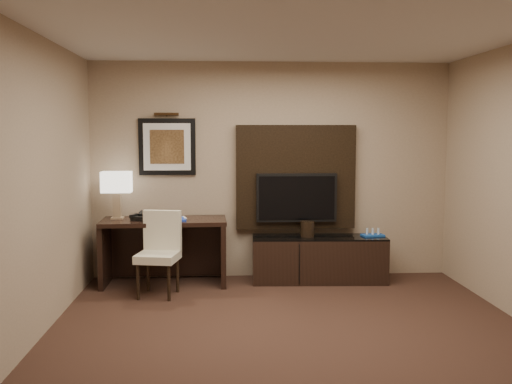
{
  "coord_description": "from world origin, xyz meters",
  "views": [
    {
      "loc": [
        -0.63,
        -4.66,
        1.82
      ],
      "look_at": [
        -0.24,
        1.8,
        1.15
      ],
      "focal_mm": 40.0,
      "sensor_mm": 36.0,
      "label": 1
    }
  ],
  "objects": [
    {
      "name": "ceiling",
      "position": [
        0.0,
        0.0,
        2.7
      ],
      "size": [
        4.5,
        5.0,
        0.01
      ],
      "primitive_type": "cube",
      "color": "silver",
      "rests_on": "wall_back"
    },
    {
      "name": "artwork",
      "position": [
        -1.3,
        2.48,
        1.65
      ],
      "size": [
        0.7,
        0.04,
        0.7
      ],
      "primitive_type": "cube",
      "color": "black",
      "rests_on": "wall_back"
    },
    {
      "name": "floor",
      "position": [
        0.0,
        0.0,
        -0.01
      ],
      "size": [
        4.5,
        5.0,
        0.01
      ],
      "primitive_type": "cube",
      "color": "#331E17",
      "rests_on": "ground"
    },
    {
      "name": "wall_back",
      "position": [
        0.0,
        2.5,
        1.35
      ],
      "size": [
        4.5,
        0.01,
        2.7
      ],
      "primitive_type": "cube",
      "color": "tan",
      "rests_on": "floor"
    },
    {
      "name": "tv_wall_panel",
      "position": [
        0.3,
        2.44,
        1.27
      ],
      "size": [
        1.5,
        0.12,
        1.3
      ],
      "primitive_type": "cube",
      "color": "black",
      "rests_on": "wall_back"
    },
    {
      "name": "book",
      "position": [
        -1.21,
        2.15,
        0.89
      ],
      "size": [
        0.15,
        0.06,
        0.2
      ],
      "primitive_type": "imported",
      "rotation": [
        0.0,
        0.0,
        0.27
      ],
      "color": "tan",
      "rests_on": "desk"
    },
    {
      "name": "tv",
      "position": [
        0.3,
        2.34,
        1.02
      ],
      "size": [
        1.0,
        0.08,
        0.6
      ],
      "primitive_type": "cube",
      "color": "black",
      "rests_on": "tv_wall_panel"
    },
    {
      "name": "minibar_tray",
      "position": [
        1.22,
        2.15,
        0.61
      ],
      "size": [
        0.29,
        0.2,
        0.1
      ],
      "primitive_type": null,
      "rotation": [
        0.0,
        0.0,
        0.17
      ],
      "color": "#1B53B0",
      "rests_on": "credenza"
    },
    {
      "name": "picture_light",
      "position": [
        -1.3,
        2.44,
        2.05
      ],
      "size": [
        0.04,
        0.04,
        0.3
      ],
      "primitive_type": "cylinder",
      "color": "#3B2613",
      "rests_on": "wall_back"
    },
    {
      "name": "desk",
      "position": [
        -1.32,
        2.15,
        0.4
      ],
      "size": [
        1.5,
        0.68,
        0.79
      ],
      "primitive_type": "cube",
      "rotation": [
        0.0,
        0.0,
        0.03
      ],
      "color": "black",
      "rests_on": "floor"
    },
    {
      "name": "desk_phone",
      "position": [
        -1.58,
        2.09,
        0.84
      ],
      "size": [
        0.25,
        0.23,
        0.1
      ],
      "primitive_type": null,
      "rotation": [
        0.0,
        0.0,
        -0.3
      ],
      "color": "black",
      "rests_on": "desk"
    },
    {
      "name": "credenza",
      "position": [
        0.56,
        2.15,
        0.28
      ],
      "size": [
        1.65,
        0.53,
        0.56
      ],
      "primitive_type": "cube",
      "rotation": [
        0.0,
        0.0,
        -0.05
      ],
      "color": "black",
      "rests_on": "floor"
    },
    {
      "name": "table_lamp",
      "position": [
        -1.89,
        2.22,
        1.05
      ],
      "size": [
        0.34,
        0.22,
        0.52
      ],
      "primitive_type": null,
      "rotation": [
        0.0,
        0.0,
        -0.13
      ],
      "color": "#9D8362",
      "rests_on": "desk"
    },
    {
      "name": "desk_chair",
      "position": [
        -1.35,
        1.64,
        0.45
      ],
      "size": [
        0.52,
        0.58,
        0.91
      ],
      "primitive_type": null,
      "rotation": [
        0.0,
        0.0,
        -0.2
      ],
      "color": "#EFE7C8",
      "rests_on": "floor"
    },
    {
      "name": "wall_left",
      "position": [
        -2.25,
        0.0,
        1.35
      ],
      "size": [
        0.01,
        5.0,
        2.7
      ],
      "primitive_type": "cube",
      "color": "tan",
      "rests_on": "floor"
    },
    {
      "name": "blue_folder",
      "position": [
        -1.19,
        2.08,
        0.8
      ],
      "size": [
        0.29,
        0.35,
        0.02
      ],
      "primitive_type": "cube",
      "rotation": [
        0.0,
        0.0,
        0.21
      ],
      "color": "#1833A1",
      "rests_on": "desk"
    },
    {
      "name": "ice_bucket",
      "position": [
        0.41,
        2.15,
        0.66
      ],
      "size": [
        0.2,
        0.2,
        0.19
      ],
      "primitive_type": "cylinder",
      "rotation": [
        0.0,
        0.0,
        0.22
      ],
      "color": "black",
      "rests_on": "credenza"
    },
    {
      "name": "wall_front",
      "position": [
        0.0,
        -2.5,
        1.35
      ],
      "size": [
        4.5,
        0.01,
        2.7
      ],
      "primitive_type": "cube",
      "color": "tan",
      "rests_on": "floor"
    }
  ]
}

